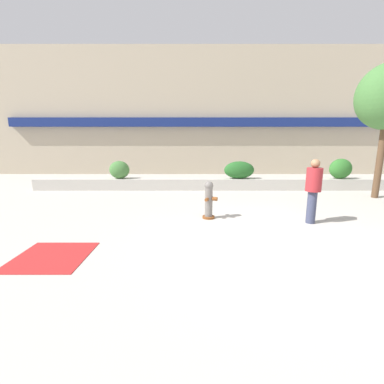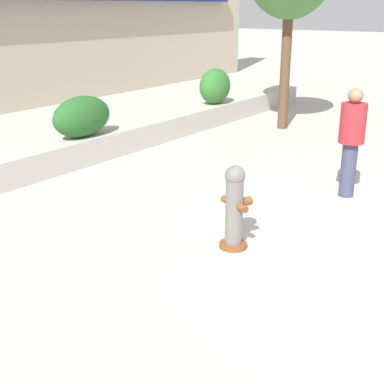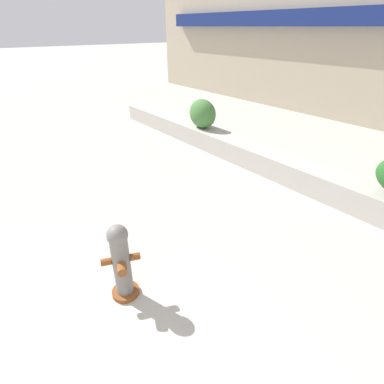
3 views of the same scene
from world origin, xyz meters
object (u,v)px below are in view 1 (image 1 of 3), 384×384
Objects in this scene: hedge_bush_0 at (121,170)px; fire_hydrant at (210,200)px; pedestrian at (315,187)px; hedge_bush_2 at (342,169)px; hedge_bush_1 at (240,170)px.

fire_hydrant is (3.78, -4.48, -0.35)m from hedge_bush_0.
fire_hydrant is 2.80m from pedestrian.
hedge_bush_0 reaches higher than fire_hydrant.
hedge_bush_2 is at bearing 35.61° from fire_hydrant.
hedge_bush_2 is 0.91× the size of fire_hydrant.
hedge_bush_2 is 0.57× the size of pedestrian.
hedge_bush_0 is 5.88m from fire_hydrant.
hedge_bush_1 is at bearing 102.35° from pedestrian.
pedestrian is (6.52, -4.92, 0.09)m from hedge_bush_0.
fire_hydrant is (-1.66, -4.48, -0.34)m from hedge_bush_1.
fire_hydrant is 0.62× the size of pedestrian.
hedge_bush_2 is at bearing 0.00° from hedge_bush_1.
fire_hydrant is at bearing -110.31° from hedge_bush_1.
hedge_bush_2 is at bearing 0.00° from hedge_bush_0.
hedge_bush_1 is 1.25× the size of fire_hydrant.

